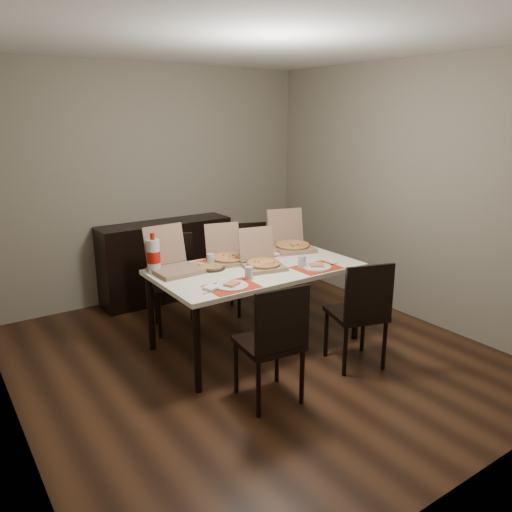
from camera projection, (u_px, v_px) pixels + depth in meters
The scene contains 20 objects.
ground at pixel (254, 357), 4.42m from camera, with size 3.80×4.00×0.02m, color #3C2212.
room_walls at pixel (225, 154), 4.29m from camera, with size 3.84×4.02×2.62m.
sideboard at pixel (166, 260), 5.71m from camera, with size 1.50×0.40×0.90m, color black.
dining_table at pixel (256, 274), 4.47m from camera, with size 1.80×1.00×0.75m.
chair_near_left at pixel (274, 339), 3.56m from camera, with size 0.46×0.46×0.93m.
chair_near_right at pixel (361, 310), 4.10m from camera, with size 0.53×0.53×0.93m.
chair_far_left at pixel (174, 278), 4.91m from camera, with size 0.53×0.53×0.93m.
chair_far_right at pixel (250, 263), 5.40m from camera, with size 0.54×0.54×0.93m.
setting_near_left at pixel (234, 283), 3.96m from camera, with size 0.52×0.30×0.11m.
setting_near_right at pixel (313, 265), 4.42m from camera, with size 0.46×0.30×0.11m.
setting_far_left at pixel (196, 265), 4.44m from camera, with size 0.43×0.30×0.11m.
setting_far_right at pixel (271, 251), 4.90m from camera, with size 0.50×0.30×0.11m.
napkin_loose at pixel (261, 269), 4.36m from camera, with size 0.12×0.11×0.02m, color white.
pizza_box_center at pixel (262, 262), 4.42m from camera, with size 0.40×0.43×0.33m.
pizza_box_right at pixel (291, 244), 5.02m from camera, with size 0.48×0.51×0.38m.
pizza_box_left at pixel (173, 264), 4.31m from camera, with size 0.40×0.44×0.38m.
pizza_box_extra at pixel (227, 256), 4.59m from camera, with size 0.41×0.43×0.33m.
faina_plate at pixel (211, 267), 4.40m from camera, with size 0.25×0.25×0.03m.
dip_bowl at pixel (257, 257), 4.72m from camera, with size 0.10×0.10×0.03m, color white.
soda_bottle at pixel (154, 256), 4.26m from camera, with size 0.12×0.12×0.35m.
Camera 1 is at (-2.25, -3.32, 2.06)m, focal length 35.00 mm.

